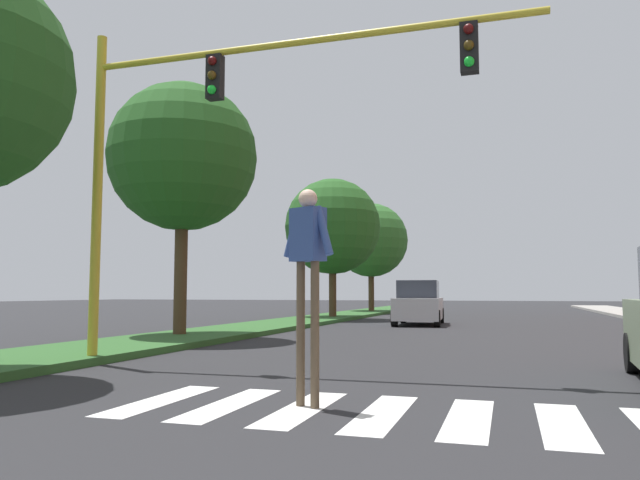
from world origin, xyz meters
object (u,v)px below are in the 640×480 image
pedestrian_performer (308,260)px  tree_mid (183,158)px  sedan_midblock (419,304)px  traffic_light_gantry (210,120)px  tree_distant (371,240)px  tree_far (333,227)px

pedestrian_performer → tree_mid: bearing=127.8°
pedestrian_performer → sedan_midblock: size_ratio=0.60×
traffic_light_gantry → pedestrian_performer: bearing=-45.7°
tree_mid → tree_distant: (0.47, 22.66, -0.50)m
tree_mid → pedestrian_performer: 11.18m
traffic_light_gantry → sedan_midblock: size_ratio=1.95×
tree_far → tree_distant: tree_distant is taller
tree_mid → tree_far: bearing=87.1°
tree_far → traffic_light_gantry: size_ratio=0.82×
pedestrian_performer → traffic_light_gantry: bearing=134.3°
tree_mid → pedestrian_performer: tree_mid is taller
tree_distant → pedestrian_performer: bearing=-79.0°
tree_distant → pedestrian_performer: (6.05, -31.06, -2.95)m
tree_distant → tree_far: bearing=-88.8°
tree_far → sedan_midblock: 6.90m
pedestrian_performer → sedan_midblock: pedestrian_performer is taller
pedestrian_performer → sedan_midblock: (-1.24, 17.92, -0.85)m
traffic_light_gantry → pedestrian_performer: 4.76m
tree_far → tree_distant: 9.56m
traffic_light_gantry → pedestrian_performer: size_ratio=3.25×
traffic_light_gantry → sedan_midblock: (1.52, 15.10, -3.51)m
tree_far → tree_distant: size_ratio=0.98×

